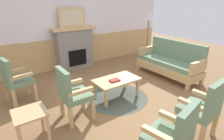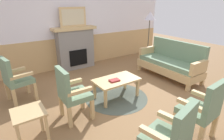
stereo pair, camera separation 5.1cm
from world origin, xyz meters
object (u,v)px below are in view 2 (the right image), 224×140
framed_picture (73,17)px  armchair_front_left (171,136)px  fireplace (75,48)px  floor_lamp_by_couch (150,19)px  armchair_near_fireplace (71,92)px  armchair_front_center (203,108)px  book_on_table (114,80)px  armchair_by_window_left (15,78)px  coffee_table (116,81)px  side_table (29,118)px  couch (170,63)px

framed_picture → armchair_front_left: 4.27m
framed_picture → fireplace: bearing=-90.0°
floor_lamp_by_couch → armchair_near_fireplace: bearing=-155.4°
armchair_front_center → floor_lamp_by_couch: (1.99, 3.10, 0.91)m
book_on_table → armchair_by_window_left: 2.03m
coffee_table → armchair_front_left: (-0.55, -1.84, 0.15)m
armchair_front_center → armchair_front_left: bearing=-172.3°
armchair_front_left → side_table: size_ratio=1.78×
coffee_table → armchair_front_left: armchair_front_left is taller
armchair_near_fireplace → couch: bearing=5.6°
side_table → floor_lamp_by_couch: (4.12, 1.77, 1.02)m
armchair_by_window_left → armchair_front_left: (1.25, -2.90, 0.00)m
fireplace → couch: 2.84m
coffee_table → floor_lamp_by_couch: 2.89m
side_table → armchair_near_fireplace: bearing=16.7°
fireplace → armchair_front_center: fireplace is taller
coffee_table → armchair_front_left: size_ratio=0.98×
framed_picture → book_on_table: size_ratio=3.78×
book_on_table → armchair_by_window_left: armchair_by_window_left is taller
fireplace → armchair_near_fireplace: size_ratio=1.33×
book_on_table → armchair_front_center: (0.40, -1.67, 0.08)m
side_table → couch: bearing=7.8°
couch → armchair_front_left: size_ratio=1.84×
fireplace → framed_picture: 0.91m
armchair_front_center → armchair_by_window_left: bearing=127.2°
fireplace → framed_picture: framed_picture is taller
couch → side_table: (-3.74, -0.51, 0.04)m
armchair_front_left → side_table: bearing=131.2°
couch → armchair_near_fireplace: (-3.01, -0.29, 0.14)m
armchair_by_window_left → book_on_table: bearing=-32.9°
fireplace → armchair_front_center: (0.25, -3.99, -0.11)m
book_on_table → armchair_front_center: armchair_front_center is taller
couch → armchair_near_fireplace: 3.02m
framed_picture → armchair_front_left: size_ratio=0.82×
armchair_near_fireplace → armchair_by_window_left: 1.42m
couch → floor_lamp_by_couch: floor_lamp_by_couch is taller
fireplace → armchair_near_fireplace: (-1.15, -2.43, -0.11)m
armchair_near_fireplace → armchair_by_window_left: (-0.71, 1.23, 0.00)m
armchair_front_center → side_table: bearing=148.0°
book_on_table → armchair_near_fireplace: size_ratio=0.22×
side_table → book_on_table: bearing=11.2°
fireplace → armchair_by_window_left: (-1.86, -1.21, -0.11)m
armchair_by_window_left → armchair_front_left: bearing=-66.7°
book_on_table → side_table: (-1.73, -0.34, -0.02)m
framed_picture → floor_lamp_by_couch: bearing=-21.5°
couch → fireplace: bearing=130.9°
armchair_front_center → coffee_table: bearing=100.3°
coffee_table → armchair_near_fireplace: armchair_near_fireplace is taller
fireplace → floor_lamp_by_couch: 2.54m
coffee_table → couch: bearing=3.5°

